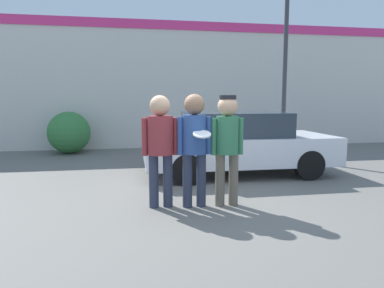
% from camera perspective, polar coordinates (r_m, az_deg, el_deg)
% --- Properties ---
extents(ground_plane, '(56.00, 56.00, 0.00)m').
position_cam_1_polar(ground_plane, '(5.49, 1.47, -10.42)').
color(ground_plane, '#66635E').
extents(storefront_building, '(24.00, 0.22, 4.34)m').
position_cam_1_polar(storefront_building, '(12.07, -5.01, 9.85)').
color(storefront_building, silver).
rests_on(storefront_building, ground).
extents(person_left, '(0.57, 0.40, 1.75)m').
position_cam_1_polar(person_left, '(5.28, -5.30, 0.63)').
color(person_left, '#2D3347').
rests_on(person_left, ground).
extents(person_middle_with_frisbee, '(0.53, 0.58, 1.77)m').
position_cam_1_polar(person_middle_with_frisbee, '(5.28, 0.40, 0.73)').
color(person_middle_with_frisbee, '#2D3347').
rests_on(person_middle_with_frisbee, ground).
extents(person_right, '(0.52, 0.35, 1.75)m').
position_cam_1_polar(person_right, '(5.37, 5.90, 0.74)').
color(person_right, '#665B4C').
rests_on(person_right, ground).
extents(parked_car_near, '(4.20, 1.96, 1.40)m').
position_cam_1_polar(parked_car_near, '(7.84, 7.40, 0.23)').
color(parked_car_near, silver).
rests_on(parked_car_near, ground).
extents(street_lamp, '(1.63, 0.35, 6.06)m').
position_cam_1_polar(street_lamp, '(10.38, 17.01, 18.58)').
color(street_lamp, '#38383D').
rests_on(street_lamp, ground).
extents(shrub, '(1.31, 1.31, 1.31)m').
position_cam_1_polar(shrub, '(11.40, -19.81, 1.81)').
color(shrub, '#387A3D').
rests_on(shrub, ground).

